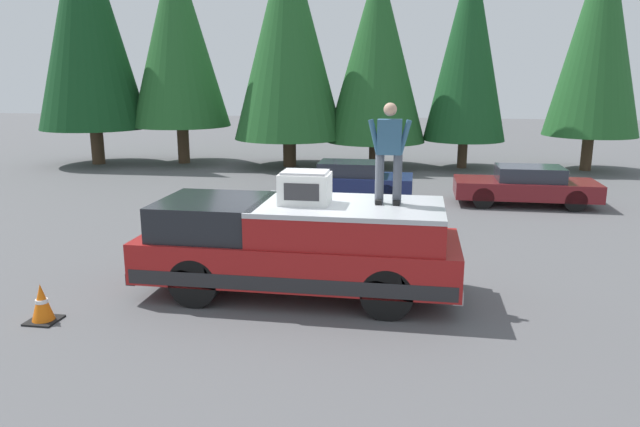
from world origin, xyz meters
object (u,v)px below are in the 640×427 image
(pickup_truck, at_px, (299,246))
(compressor_unit, at_px, (305,188))
(person_on_truck_bed, at_px, (389,151))
(parked_car_navy, at_px, (347,180))
(parked_car_maroon, at_px, (526,186))
(traffic_cone, at_px, (42,304))

(pickup_truck, height_order, compressor_unit, compressor_unit)
(pickup_truck, relative_size, person_on_truck_bed, 3.28)
(compressor_unit, bearing_deg, person_on_truck_bed, -80.89)
(compressor_unit, relative_size, parked_car_navy, 0.20)
(pickup_truck, relative_size, parked_car_maroon, 1.35)
(person_on_truck_bed, relative_size, parked_car_maroon, 0.41)
(compressor_unit, distance_m, parked_car_navy, 8.59)
(pickup_truck, xyz_separation_m, compressor_unit, (-0.07, -0.13, 1.05))
(parked_car_navy, distance_m, traffic_cone, 10.89)
(traffic_cone, bearing_deg, parked_car_navy, -19.19)
(pickup_truck, xyz_separation_m, traffic_cone, (-1.87, 3.73, -0.58))
(parked_car_navy, bearing_deg, pickup_truck, -178.99)
(compressor_unit, relative_size, traffic_cone, 1.35)
(compressor_unit, bearing_deg, pickup_truck, 62.53)
(pickup_truck, relative_size, traffic_cone, 8.94)
(parked_car_navy, relative_size, traffic_cone, 6.61)
(person_on_truck_bed, xyz_separation_m, parked_car_maroon, (8.15, -3.70, -1.97))
(compressor_unit, height_order, traffic_cone, compressor_unit)
(parked_car_maroon, relative_size, parked_car_navy, 1.00)
(pickup_truck, bearing_deg, parked_car_maroon, -32.16)
(pickup_truck, height_order, parked_car_maroon, pickup_truck)
(parked_car_maroon, height_order, parked_car_navy, same)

